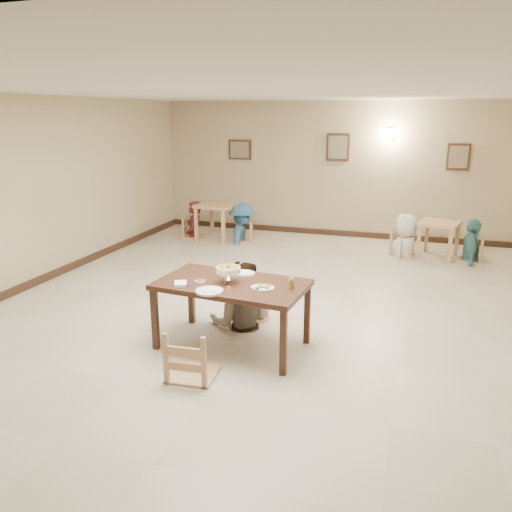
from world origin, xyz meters
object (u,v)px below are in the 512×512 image
(bg_chair_ll, at_px, (194,217))
(bg_diner_a, at_px, (193,201))
(main_table, at_px, (232,289))
(bg_diner_c, at_px, (408,214))
(drink_glass, at_px, (291,283))
(bg_table_right, at_px, (439,229))
(bg_chair_rr, at_px, (472,238))
(bg_diner_d, at_px, (475,219))
(bg_chair_rl, at_px, (406,231))
(bg_table_left, at_px, (217,210))
(bg_chair_lr, at_px, (243,221))
(main_diner, at_px, (240,261))
(curry_warmer, at_px, (228,270))
(chair_near, at_px, (192,330))
(bg_diner_b, at_px, (243,203))
(chair_far, at_px, (246,286))

(bg_chair_ll, xyz_separation_m, bg_diner_a, (0.00, 0.00, 0.35))
(main_table, relative_size, bg_diner_c, 1.09)
(drink_glass, height_order, bg_table_right, drink_glass)
(bg_chair_rr, xyz_separation_m, bg_diner_a, (-5.83, 0.12, 0.39))
(drink_glass, height_order, bg_diner_d, bg_diner_d)
(bg_chair_rr, bearing_deg, bg_chair_rl, -80.93)
(bg_chair_rr, bearing_deg, main_table, -22.51)
(bg_table_left, relative_size, bg_chair_lr, 1.01)
(bg_diner_d, bearing_deg, main_diner, 145.21)
(main_diner, bearing_deg, bg_table_left, -78.17)
(curry_warmer, distance_m, bg_diner_d, 5.75)
(drink_glass, relative_size, bg_chair_ll, 0.14)
(bg_table_right, bearing_deg, chair_near, -114.53)
(chair_near, distance_m, curry_warmer, 0.90)
(chair_near, relative_size, curry_warmer, 3.27)
(bg_diner_b, bearing_deg, curry_warmer, -173.56)
(main_table, height_order, bg_diner_b, bg_diner_b)
(chair_near, bearing_deg, curry_warmer, -103.07)
(bg_diner_a, height_order, bg_diner_d, bg_diner_a)
(chair_far, height_order, bg_diner_d, bg_diner_d)
(bg_chair_rl, bearing_deg, main_table, -179.49)
(chair_far, relative_size, bg_diner_d, 0.61)
(bg_table_right, height_order, bg_chair_rr, bg_chair_rr)
(main_diner, bearing_deg, bg_diner_c, -129.01)
(main_diner, xyz_separation_m, bg_diner_d, (3.17, 4.19, -0.06))
(main_table, relative_size, bg_diner_d, 1.11)
(curry_warmer, relative_size, bg_diner_c, 0.20)
(bg_table_right, bearing_deg, bg_chair_ll, 179.29)
(main_table, xyz_separation_m, bg_chair_lr, (-1.61, 4.96, -0.28))
(bg_chair_rl, bearing_deg, bg_diner_b, 109.42)
(bg_table_left, distance_m, bg_diner_d, 5.25)
(bg_diner_d, bearing_deg, bg_diner_b, 90.79)
(bg_chair_rr, bearing_deg, bg_chair_ll, -81.41)
(chair_near, bearing_deg, main_table, -105.29)
(curry_warmer, relative_size, bg_table_left, 0.36)
(bg_diner_c, bearing_deg, bg_chair_rr, 109.97)
(bg_diner_b, bearing_deg, bg_diner_a, 79.45)
(bg_chair_rr, relative_size, bg_diner_b, 0.52)
(bg_chair_rr, relative_size, bg_diner_a, 0.53)
(main_table, distance_m, drink_glass, 0.72)
(bg_table_right, relative_size, bg_chair_ll, 0.90)
(chair_far, distance_m, drink_glass, 1.15)
(main_diner, bearing_deg, bg_chair_ll, -72.29)
(bg_diner_b, bearing_deg, bg_table_left, 82.28)
(bg_chair_ll, distance_m, bg_chair_rr, 5.83)
(bg_chair_rl, xyz_separation_m, bg_diner_d, (1.21, -0.01, 0.32))
(bg_chair_lr, xyz_separation_m, bg_diner_c, (3.45, -0.11, 0.39))
(curry_warmer, xyz_separation_m, bg_chair_lr, (-1.57, 4.98, -0.52))
(bg_chair_rl, distance_m, bg_chair_rr, 1.21)
(main_table, xyz_separation_m, drink_glass, (0.71, 0.01, 0.14))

